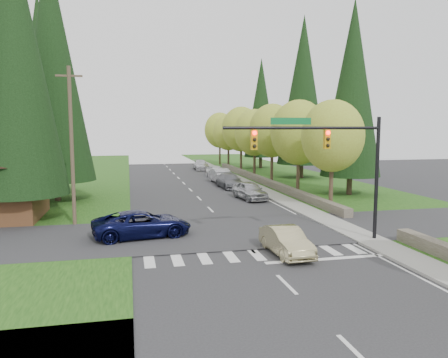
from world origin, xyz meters
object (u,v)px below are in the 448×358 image
object	(u,v)px
parked_car_b	(230,181)
parked_car_d	(216,171)
parked_car_a	(250,190)
sedan_champagne	(286,241)
parked_car_c	(221,176)
parked_car_e	(201,165)
suv_navy	(142,224)

from	to	relation	value
parked_car_b	parked_car_d	size ratio (longest dim) A/B	1.12
parked_car_a	sedan_champagne	bearing A→B (deg)	-107.52
parked_car_c	parked_car_d	distance (m)	5.55
sedan_champagne	parked_car_e	distance (m)	44.46
parked_car_c	parked_car_d	world-z (taller)	parked_car_c
sedan_champagne	parked_car_d	xyz separation A→B (m)	(3.30, 33.88, 0.10)
sedan_champagne	parked_car_a	bearing A→B (deg)	77.63
parked_car_b	parked_car_e	distance (m)	20.32
suv_navy	parked_car_e	distance (m)	40.59
parked_car_b	parked_car_e	xyz separation A→B (m)	(0.32, 20.32, -0.03)
parked_car_a	parked_car_b	bearing A→B (deg)	82.48
parked_car_b	parked_car_e	world-z (taller)	parked_car_b
sedan_champagne	parked_car_c	world-z (taller)	parked_car_c
suv_navy	sedan_champagne	bearing A→B (deg)	-136.23
parked_car_c	parked_car_d	size ratio (longest dim) A/B	1.10
parked_car_a	parked_car_e	bearing A→B (deg)	81.56
parked_car_c	sedan_champagne	bearing A→B (deg)	-100.95
parked_car_e	parked_car_a	bearing A→B (deg)	-89.37
sedan_champagne	parked_car_b	world-z (taller)	parked_car_b
parked_car_b	parked_car_c	bearing A→B (deg)	86.58
parked_car_a	parked_car_b	world-z (taller)	parked_car_a
suv_navy	parked_car_e	size ratio (longest dim) A/B	1.13
parked_car_c	parked_car_d	xyz separation A→B (m)	(0.54, 5.52, -0.05)
parked_car_d	parked_car_e	world-z (taller)	parked_car_d
parked_car_a	parked_car_c	xyz separation A→B (m)	(-0.05, 11.80, 0.04)
sedan_champagne	parked_car_e	size ratio (longest dim) A/B	0.84
parked_car_a	parked_car_e	world-z (taller)	parked_car_a
suv_navy	parked_car_a	bearing A→B (deg)	-49.69
parked_car_d	parked_car_e	size ratio (longest dim) A/B	0.93
sedan_champagne	parked_car_c	size ratio (longest dim) A/B	0.82
suv_navy	parked_car_d	size ratio (longest dim) A/B	1.22
parked_car_a	parked_car_d	size ratio (longest dim) A/B	1.01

